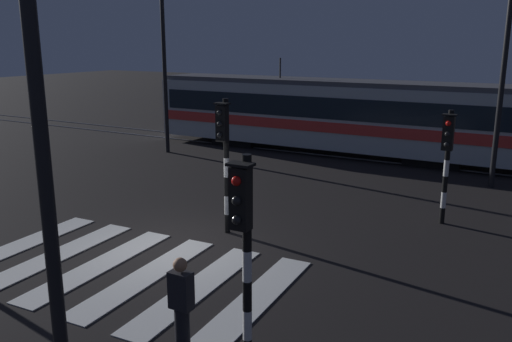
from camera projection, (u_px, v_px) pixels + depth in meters
ground_plane at (169, 246)px, 12.97m from camera, size 120.00×120.00×0.00m
rail_near at (340, 157)px, 22.97m from camera, size 80.00×0.12×0.03m
rail_far at (351, 151)px, 24.18m from camera, size 80.00×0.12×0.03m
crosswalk_zebra at (123, 270)px, 11.61m from camera, size 7.32×4.70×0.02m
traffic_light_corner_near_right at (244, 233)px, 7.57m from camera, size 0.36×0.42×3.35m
traffic_light_median_centre at (224, 146)px, 13.30m from camera, size 0.36×0.42×3.51m
traffic_light_corner_far_right at (447, 150)px, 14.06m from camera, size 0.36×0.42×3.13m
street_lamp_trackside_left at (160, 44)px, 22.69m from camera, size 0.44×1.21×7.59m
street_lamp_near_kerb at (15, 73)px, 5.66m from camera, size 0.44×1.21×7.18m
street_lamp_trackside_right at (504, 56)px, 17.05m from camera, size 0.44×1.21×6.92m
tram at (330, 114)px, 23.53m from camera, size 16.95×2.58×4.15m
pedestrian_waiting_at_kerb at (182, 308)px, 8.18m from camera, size 0.36×0.24×1.71m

